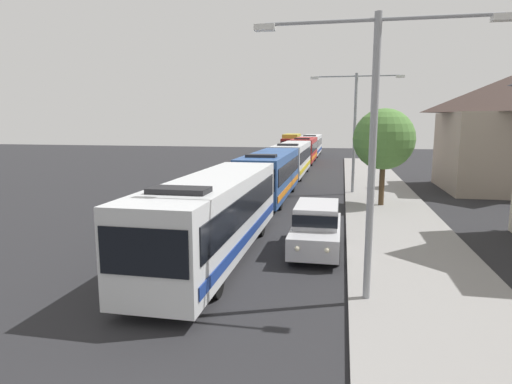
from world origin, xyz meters
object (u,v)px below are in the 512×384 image
bus_middle (293,158)px  streetlamp_near (374,127)px  bus_fourth_in_line (304,149)px  bus_lead (215,213)px  box_truck_oncoming (291,143)px  streetlamp_mid (355,120)px  bus_second_in_line (271,174)px  white_suv (317,226)px  roadside_tree (384,139)px  bus_rear (311,144)px

bus_middle → streetlamp_near: bearing=-79.3°
bus_fourth_in_line → bus_lead: bearing=-90.0°
bus_middle → box_truck_oncoming: bus_middle is taller
streetlamp_near → streetlamp_mid: (0.00, 18.80, 0.24)m
bus_middle → streetlamp_near: size_ratio=1.58×
bus_fourth_in_line → bus_middle: bearing=-90.0°
bus_fourth_in_line → streetlamp_near: streetlamp_near is taller
streetlamp_near → streetlamp_mid: bearing=90.0°
bus_second_in_line → streetlamp_near: size_ratio=1.46×
bus_lead → white_suv: (3.70, 1.49, -0.66)m
bus_middle → bus_fourth_in_line: (-0.00, 12.76, -0.00)m
bus_fourth_in_line → white_suv: 36.77m
bus_fourth_in_line → roadside_tree: 27.91m
bus_second_in_line → streetlamp_mid: 7.09m
streetlamp_near → streetlamp_mid: streetlamp_mid is taller
streetlamp_near → bus_rear: bearing=95.8°
white_suv → streetlamp_mid: size_ratio=0.60×
box_truck_oncoming → roadside_tree: (10.28, -40.93, 2.35)m
bus_fourth_in_line → streetlamp_mid: size_ratio=1.29×
streetlamp_mid → white_suv: bearing=-96.9°
bus_second_in_line → box_truck_oncoming: bearing=94.8°
bus_lead → white_suv: 4.04m
bus_lead → bus_middle: (0.00, 25.31, 0.00)m
bus_second_in_line → streetlamp_near: (5.40, -15.84, 3.27)m
streetlamp_near → roadside_tree: size_ratio=1.35×
streetlamp_near → roadside_tree: (1.58, 14.35, -0.90)m
white_suv → box_truck_oncoming: size_ratio=0.64×
box_truck_oncoming → streetlamp_near: (8.70, -55.28, 3.25)m
streetlamp_mid → bus_second_in_line: bearing=-151.2°
bus_rear → box_truck_oncoming: (-3.30, 2.19, 0.02)m
bus_fourth_in_line → roadside_tree: (6.98, -26.92, 2.37)m
bus_lead → roadside_tree: (6.98, 11.15, 2.37)m
bus_middle → bus_rear: (0.00, 24.58, 0.00)m
white_suv → streetlamp_mid: 14.82m
bus_lead → bus_middle: bearing=90.0°
bus_rear → streetlamp_mid: bearing=-81.1°
bus_second_in_line → bus_middle: same height
bus_rear → streetlamp_near: streetlamp_near is taller
box_truck_oncoming → bus_fourth_in_line: bearing=-76.7°
bus_lead → bus_fourth_in_line: bearing=90.0°
bus_lead → bus_rear: (0.00, 49.89, 0.00)m
bus_rear → roadside_tree: size_ratio=2.14×
bus_lead → streetlamp_mid: 16.88m
streetlamp_near → roadside_tree: 14.46m
bus_second_in_line → white_suv: 11.77m
bus_fourth_in_line → streetlamp_mid: streetlamp_mid is taller
bus_lead → bus_rear: same height
bus_rear → white_suv: size_ratio=2.51×
bus_rear → bus_lead: bearing=-90.0°
white_suv → box_truck_oncoming: box_truck_oncoming is taller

